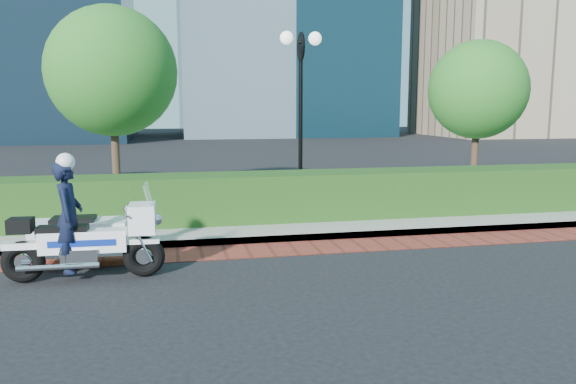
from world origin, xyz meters
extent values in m
plane|color=black|center=(0.00, 0.00, 0.00)|extent=(120.00, 120.00, 0.00)
cube|color=maroon|center=(0.00, 1.50, 0.01)|extent=(60.00, 1.00, 0.01)
cube|color=gray|center=(0.00, 6.00, 0.07)|extent=(60.00, 8.00, 0.15)
cube|color=#173411|center=(0.00, 3.60, 0.65)|extent=(18.00, 1.20, 1.00)
cylinder|color=black|center=(1.00, 5.20, 0.30)|extent=(0.30, 0.30, 0.30)
cylinder|color=black|center=(1.00, 5.20, 2.15)|extent=(0.10, 0.10, 3.70)
cylinder|color=black|center=(1.00, 5.20, 4.00)|extent=(0.04, 0.70, 0.70)
sphere|color=white|center=(0.65, 5.20, 4.20)|extent=(0.32, 0.32, 0.32)
sphere|color=white|center=(1.35, 5.20, 4.20)|extent=(0.32, 0.32, 0.32)
cylinder|color=#332319|center=(-3.50, 6.50, 1.23)|extent=(0.20, 0.20, 2.17)
sphere|color=#18621C|center=(-3.50, 6.50, 3.44)|extent=(3.20, 3.20, 3.20)
cylinder|color=#332319|center=(6.50, 6.50, 1.11)|extent=(0.20, 0.20, 1.92)
sphere|color=#18621C|center=(6.50, 6.50, 3.05)|extent=(2.80, 2.80, 2.80)
torus|color=black|center=(-4.33, 0.38, 0.32)|extent=(0.64, 0.21, 0.63)
torus|color=black|center=(-2.60, 0.33, 0.32)|extent=(0.64, 0.21, 0.63)
cube|color=white|center=(-3.46, 0.35, 0.60)|extent=(1.26, 0.34, 0.33)
cube|color=silver|center=(-3.51, 0.36, 0.37)|extent=(0.54, 0.40, 0.27)
cube|color=white|center=(-2.60, 0.33, 0.91)|extent=(0.40, 0.54, 0.43)
cube|color=silver|center=(-2.50, 0.33, 1.25)|extent=(0.13, 0.48, 0.38)
cube|color=black|center=(-3.75, 0.36, 0.79)|extent=(0.73, 0.31, 0.10)
cube|color=black|center=(-4.33, 0.38, 0.86)|extent=(0.34, 0.32, 0.21)
cube|color=white|center=(-3.63, 1.18, 0.48)|extent=(1.51, 0.71, 0.53)
cube|color=black|center=(-3.73, 1.18, 0.77)|extent=(0.69, 0.50, 0.08)
torus|color=black|center=(-3.71, 1.64, 0.24)|extent=(0.48, 0.17, 0.48)
imported|color=black|center=(-3.66, 0.36, 0.97)|extent=(0.41, 0.62, 1.66)
sphere|color=white|center=(-3.66, 0.36, 1.78)|extent=(0.27, 0.27, 0.27)
camera|label=1|loc=(-2.17, -8.26, 2.58)|focal=35.00mm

